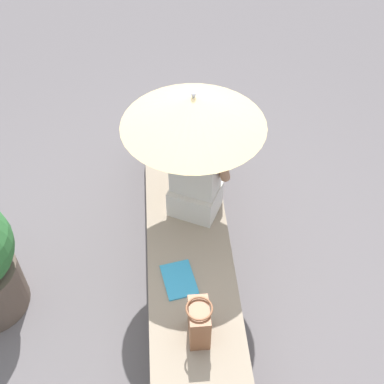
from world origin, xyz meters
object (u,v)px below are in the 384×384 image
at_px(handbag_black, 199,322).
at_px(magazine, 179,280).
at_px(person_seated, 195,171).
at_px(parasol, 193,111).

bearing_deg(handbag_black, magazine, 13.36).
distance_m(person_seated, parasol, 0.52).
height_order(person_seated, handbag_black, person_seated).
bearing_deg(handbag_black, person_seated, -3.61).
xyz_separation_m(parasol, handbag_black, (-1.01, 0.05, -0.76)).
distance_m(parasol, magazine, 1.10).
height_order(person_seated, parasol, parasol).
xyz_separation_m(person_seated, magazine, (-0.62, 0.16, -0.38)).
bearing_deg(magazine, handbag_black, -177.43).
bearing_deg(person_seated, handbag_black, 176.39).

